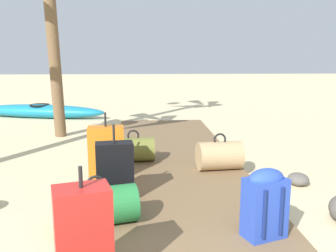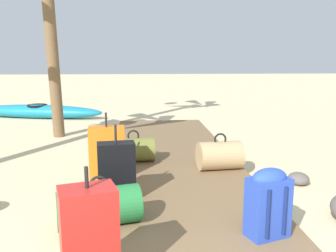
# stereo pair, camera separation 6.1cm
# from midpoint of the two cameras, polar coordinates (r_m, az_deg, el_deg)

# --- Properties ---
(ground_plane) EXTENTS (60.00, 60.00, 0.00)m
(ground_plane) POSITION_cam_midpoint_polar(r_m,az_deg,el_deg) (4.15, 2.04, -10.24)
(ground_plane) COLOR beige
(boardwalk) EXTENTS (1.80, 7.13, 0.08)m
(boardwalk) POSITION_cam_midpoint_polar(r_m,az_deg,el_deg) (4.81, 1.22, -6.77)
(boardwalk) COLOR brown
(boardwalk) RESTS_ON ground
(suitcase_black) EXTENTS (0.39, 0.25, 0.76)m
(suitcase_black) POSITION_cam_midpoint_polar(r_m,az_deg,el_deg) (3.67, -7.90, -7.02)
(suitcase_black) COLOR black
(suitcase_black) RESTS_ON boardwalk
(duffel_bag_olive) EXTENTS (0.59, 0.36, 0.44)m
(duffel_bag_olive) POSITION_cam_midpoint_polar(r_m,az_deg,el_deg) (4.99, -5.11, -3.69)
(duffel_bag_olive) COLOR olive
(duffel_bag_olive) RESTS_ON boardwalk
(suitcase_red) EXTENTS (0.39, 0.32, 0.78)m
(suitcase_red) POSITION_cam_midpoint_polar(r_m,az_deg,el_deg) (2.35, -12.42, -16.86)
(suitcase_red) COLOR red
(suitcase_red) RESTS_ON boardwalk
(duffel_bag_tan) EXTENTS (0.59, 0.42, 0.47)m
(duffel_bag_tan) POSITION_cam_midpoint_polar(r_m,az_deg,el_deg) (4.66, 8.48, -4.61)
(duffel_bag_tan) COLOR tan
(duffel_bag_tan) RESTS_ON boardwalk
(suitcase_orange) EXTENTS (0.43, 0.24, 0.78)m
(suitcase_orange) POSITION_cam_midpoint_polar(r_m,az_deg,el_deg) (4.33, -9.28, -4.08)
(suitcase_orange) COLOR orange
(suitcase_orange) RESTS_ON boardwalk
(backpack_blue) EXTENTS (0.37, 0.30, 0.56)m
(backpack_blue) POSITION_cam_midpoint_polar(r_m,az_deg,el_deg) (3.00, 15.63, -11.38)
(backpack_blue) COLOR #2847B7
(backpack_blue) RESTS_ON boardwalk
(duffel_bag_green) EXTENTS (0.75, 0.49, 0.44)m
(duffel_bag_green) POSITION_cam_midpoint_polar(r_m,az_deg,el_deg) (3.19, -10.67, -12.33)
(duffel_bag_green) COLOR #237538
(duffel_bag_green) RESTS_ON boardwalk
(kayak) EXTENTS (3.40, 1.31, 0.34)m
(kayak) POSITION_cam_midpoint_polar(r_m,az_deg,el_deg) (9.61, -19.31, 2.24)
(kayak) COLOR teal
(kayak) RESTS_ON ground
(rock_right_far) EXTENTS (0.33, 0.33, 0.15)m
(rock_right_far) POSITION_cam_midpoint_polar(r_m,az_deg,el_deg) (4.58, 20.19, -7.86)
(rock_right_far) COLOR #5B5651
(rock_right_far) RESTS_ON ground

